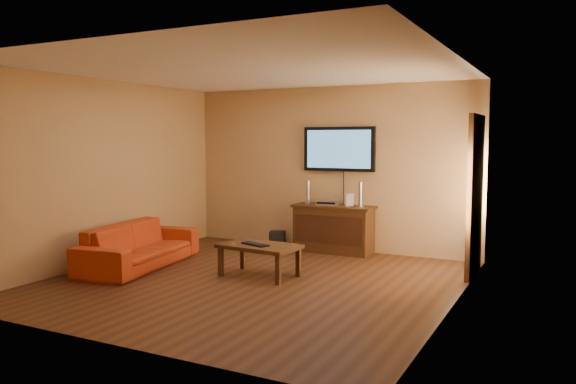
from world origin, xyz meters
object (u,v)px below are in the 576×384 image
Objects in this scene: media_console at (333,229)px; av_receiver at (328,202)px; television at (339,149)px; sofa at (140,238)px; keyboard at (255,244)px; subwoofer at (277,239)px; speaker_right at (360,196)px; bottle at (282,247)px; speaker_left at (308,193)px; coffee_table at (259,249)px; game_console at (349,200)px.

av_receiver reaches higher than media_console.
sofa is (-2.10, -2.43, -1.26)m from television.
keyboard is at bearing -101.51° from av_receiver.
media_console is 5.09× the size of subwoofer.
sofa is 3.42m from speaker_right.
speaker_left is at bearing 55.64° from bottle.
speaker_right reaches higher than coffee_table.
subwoofer is at bearing -168.90° from television.
sofa is 4.84× the size of keyboard.
speaker_right is at bearing -22.48° from subwoofer.
media_console is at bearing 28.90° from bottle.
bottle is at bearing -124.36° from speaker_left.
media_console is at bearing -52.77° from sofa.
sofa reaches higher than bottle.
game_console is 1.49m from subwoofer.
media_console is at bearing 81.79° from keyboard.
game_console is 1.10× the size of bottle.
game_console is (0.26, -0.19, -0.80)m from television.
coffee_table is at bearing -96.90° from television.
bottle is at bearing -162.23° from speaker_right.
game_console reaches higher than keyboard.
speaker_right reaches higher than subwoofer.
media_console reaches higher than keyboard.
sofa reaches higher than coffee_table.
speaker_right is (2.56, 2.20, 0.54)m from sofa.
television is at bearing 83.10° from coffee_table.
television is 0.87m from game_console.
subwoofer is at bearing -34.84° from sofa.
speaker_left reaches higher than subwoofer.
subwoofer is (-0.93, -0.01, -0.68)m from av_receiver.
television is 0.89m from speaker_left.
sofa is (-1.84, -0.27, 0.04)m from coffee_table.
speaker_right is 2.19m from keyboard.
subwoofer is at bearing -155.23° from game_console.
coffee_table is 1.65m from bottle.
subwoofer is (-1.04, 0.01, -0.26)m from media_console.
coffee_table is at bearing -84.27° from speaker_left.
speaker_left is at bearing 94.78° from keyboard.
bottle is (0.31, -0.41, -0.04)m from subwoofer.
subwoofer is 1.41× the size of bottle.
sofa is at bearing -126.61° from speaker_left.
speaker_left is 1.90× the size of game_console.
television reaches higher than coffee_table.
speaker_left is at bearing -45.95° from sofa.
media_console is 3.43× the size of speaker_left.
av_receiver is 1.37× the size of subwoofer.
speaker_right is at bearing -2.67° from media_console.
av_receiver reaches higher than coffee_table.
sofa is 2.81m from speaker_left.
speaker_right is 0.90× the size of keyboard.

